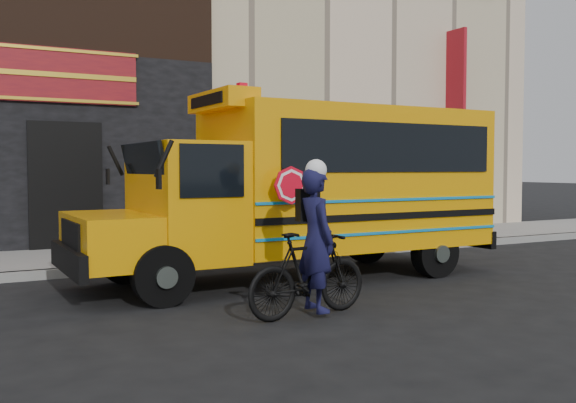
# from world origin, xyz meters

# --- Properties ---
(ground) EXTENTS (120.00, 120.00, 0.00)m
(ground) POSITION_xyz_m (0.00, 0.00, 0.00)
(ground) COLOR black
(ground) RESTS_ON ground
(curb) EXTENTS (40.00, 0.20, 0.15)m
(curb) POSITION_xyz_m (0.00, 2.60, 0.07)
(curb) COLOR gray
(curb) RESTS_ON ground
(sidewalk) EXTENTS (40.00, 3.00, 0.15)m
(sidewalk) POSITION_xyz_m (0.00, 4.10, 0.07)
(sidewalk) COLOR slate
(sidewalk) RESTS_ON ground
(building) EXTENTS (20.00, 10.70, 12.00)m
(building) POSITION_xyz_m (-0.04, 10.45, 6.13)
(building) COLOR beige
(building) RESTS_ON sidewalk
(school_bus) EXTENTS (6.94, 2.50, 2.92)m
(school_bus) POSITION_xyz_m (-0.09, 0.71, 1.51)
(school_bus) COLOR black
(school_bus) RESTS_ON ground
(sign_pole) EXTENTS (0.11, 0.24, 2.85)m
(sign_pole) POSITION_xyz_m (3.89, 3.27, 1.59)
(sign_pole) COLOR #444D47
(sign_pole) RESTS_ON ground
(bicycle) EXTENTS (1.76, 0.69, 1.03)m
(bicycle) POSITION_xyz_m (-1.52, -1.65, 0.51)
(bicycle) COLOR black
(bicycle) RESTS_ON ground
(cyclist) EXTENTS (0.42, 0.63, 1.73)m
(cyclist) POSITION_xyz_m (-1.40, -1.61, 0.87)
(cyclist) COLOR black
(cyclist) RESTS_ON ground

